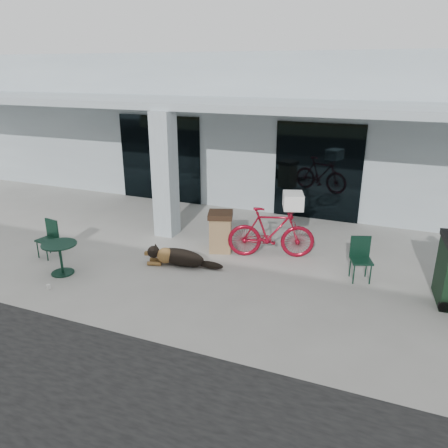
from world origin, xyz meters
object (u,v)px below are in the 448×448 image
at_px(cafe_chair_near, 47,239).
at_px(trash_receptacle, 221,232).
at_px(cafe_chair_far_a, 361,260).
at_px(bicycle, 271,233).
at_px(cafe_table_near, 61,259).
at_px(dog, 180,256).

relative_size(cafe_chair_near, trash_receptacle, 0.90).
distance_m(cafe_chair_near, cafe_chair_far_a, 6.86).
xyz_separation_m(bicycle, trash_receptacle, (-1.19, -0.10, -0.11)).
xyz_separation_m(bicycle, cafe_table_near, (-3.80, -2.48, -0.25)).
bearing_deg(cafe_chair_near, cafe_table_near, -23.46).
bearing_deg(cafe_chair_far_a, cafe_table_near, 179.79).
relative_size(cafe_table_near, cafe_chair_near, 0.84).
bearing_deg(cafe_chair_near, trash_receptacle, 36.49).
relative_size(bicycle, trash_receptacle, 2.06).
bearing_deg(cafe_chair_near, cafe_chair_far_a, 21.25).
height_order(cafe_chair_far_a, trash_receptacle, trash_receptacle).
bearing_deg(cafe_table_near, dog, 31.32).
xyz_separation_m(cafe_table_near, cafe_chair_near, (-0.89, 0.56, 0.09)).
bearing_deg(bicycle, cafe_table_near, 104.94).
bearing_deg(cafe_table_near, cafe_chair_far_a, 19.18).
bearing_deg(cafe_table_near, trash_receptacle, 42.45).
relative_size(bicycle, cafe_chair_far_a, 2.18).
bearing_deg(trash_receptacle, cafe_chair_near, -152.47).
bearing_deg(trash_receptacle, cafe_chair_far_a, -6.44).
height_order(bicycle, dog, bicycle).
height_order(cafe_chair_near, trash_receptacle, trash_receptacle).
relative_size(dog, cafe_chair_far_a, 1.45).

